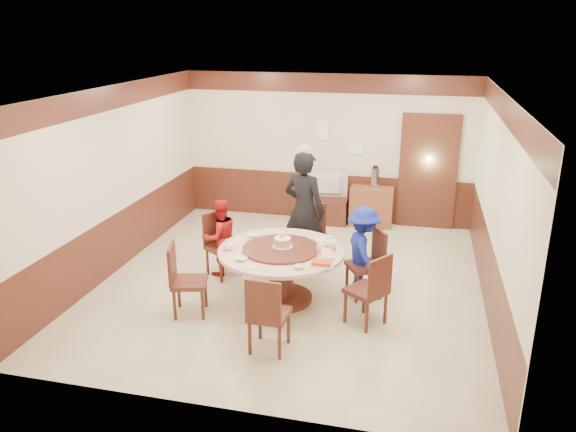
% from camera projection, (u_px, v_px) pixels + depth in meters
% --- Properties ---
extents(room, '(6.00, 6.04, 2.84)m').
position_uv_depth(room, '(292.00, 213.00, 8.04)').
color(room, beige).
rests_on(room, ground).
extents(banquet_table, '(1.72, 1.72, 0.78)m').
position_uv_depth(banquet_table, '(281.00, 264.00, 7.67)').
color(banquet_table, '#4A2017').
rests_on(banquet_table, ground).
extents(chair_0, '(0.60, 0.60, 0.97)m').
position_uv_depth(chair_0, '(365.00, 275.00, 7.87)').
color(chair_0, '#4A2017').
rests_on(chair_0, ground).
extents(chair_1, '(0.48, 0.49, 0.97)m').
position_uv_depth(chair_1, '(311.00, 246.00, 8.90)').
color(chair_1, '#4A2017').
rests_on(chair_1, ground).
extents(chair_2, '(0.62, 0.61, 0.97)m').
position_uv_depth(chair_2, '(223.00, 256.00, 8.53)').
color(chair_2, '#4A2017').
rests_on(chair_2, ground).
extents(chair_3, '(0.55, 0.54, 0.97)m').
position_uv_depth(chair_3, '(188.00, 292.00, 7.37)').
color(chair_3, '#4A2017').
rests_on(chair_3, ground).
extents(chair_4, '(0.46, 0.47, 0.97)m').
position_uv_depth(chair_4, '(269.00, 326.00, 6.54)').
color(chair_4, '#4A2017').
rests_on(chair_4, ground).
extents(chair_5, '(0.62, 0.61, 0.97)m').
position_uv_depth(chair_5, '(367.00, 302.00, 7.12)').
color(chair_5, '#4A2017').
rests_on(chair_5, ground).
extents(person_standing, '(0.79, 0.64, 1.88)m').
position_uv_depth(person_standing, '(304.00, 211.00, 8.60)').
color(person_standing, black).
rests_on(person_standing, ground).
extents(person_red, '(0.73, 0.73, 1.19)m').
position_uv_depth(person_red, '(220.00, 237.00, 8.48)').
color(person_red, '#B0171B').
rests_on(person_red, ground).
extents(person_blue, '(0.77, 0.95, 1.29)m').
position_uv_depth(person_blue, '(363.00, 251.00, 7.82)').
color(person_blue, navy).
rests_on(person_blue, ground).
extents(birthday_cake, '(0.28, 0.28, 0.19)m').
position_uv_depth(birthday_cake, '(282.00, 242.00, 7.61)').
color(birthday_cake, white).
rests_on(birthday_cake, banquet_table).
extents(teapot_left, '(0.17, 0.15, 0.13)m').
position_uv_depth(teapot_left, '(228.00, 246.00, 7.57)').
color(teapot_left, white).
rests_on(teapot_left, banquet_table).
extents(teapot_right, '(0.17, 0.15, 0.13)m').
position_uv_depth(teapot_right, '(329.00, 242.00, 7.71)').
color(teapot_right, white).
rests_on(teapot_right, banquet_table).
extents(bowl_0, '(0.14, 0.14, 0.03)m').
position_uv_depth(bowl_0, '(252.00, 236.00, 8.06)').
color(bowl_0, white).
rests_on(bowl_0, banquet_table).
extents(bowl_1, '(0.14, 0.14, 0.04)m').
position_uv_depth(bowl_1, '(299.00, 267.00, 7.01)').
color(bowl_1, white).
rests_on(bowl_1, banquet_table).
extents(bowl_2, '(0.15, 0.15, 0.04)m').
position_uv_depth(bowl_2, '(241.00, 259.00, 7.26)').
color(bowl_2, white).
rests_on(bowl_2, banquet_table).
extents(bowl_3, '(0.14, 0.14, 0.04)m').
position_uv_depth(bowl_3, '(329.00, 257.00, 7.29)').
color(bowl_3, white).
rests_on(bowl_3, banquet_table).
extents(saucer_near, '(0.18, 0.18, 0.01)m').
position_uv_depth(saucer_near, '(249.00, 267.00, 7.05)').
color(saucer_near, white).
rests_on(saucer_near, banquet_table).
extents(saucer_far, '(0.18, 0.18, 0.01)m').
position_uv_depth(saucer_far, '(320.00, 239.00, 7.96)').
color(saucer_far, white).
rests_on(saucer_far, banquet_table).
extents(shrimp_platter, '(0.30, 0.20, 0.06)m').
position_uv_depth(shrimp_platter, '(321.00, 264.00, 7.08)').
color(shrimp_platter, white).
rests_on(shrimp_platter, banquet_table).
extents(bottle_0, '(0.06, 0.06, 0.16)m').
position_uv_depth(bottle_0, '(319.00, 250.00, 7.36)').
color(bottle_0, white).
rests_on(bottle_0, banquet_table).
extents(bottle_1, '(0.06, 0.06, 0.16)m').
position_uv_depth(bottle_1, '(334.00, 248.00, 7.46)').
color(bottle_1, white).
rests_on(bottle_1, banquet_table).
extents(tv_stand, '(0.85, 0.45, 0.50)m').
position_uv_depth(tv_stand, '(325.00, 210.00, 10.82)').
color(tv_stand, '#4A2017').
rests_on(tv_stand, ground).
extents(television, '(0.83, 0.26, 0.47)m').
position_uv_depth(television, '(326.00, 186.00, 10.66)').
color(television, gray).
rests_on(television, tv_stand).
extents(side_cabinet, '(0.80, 0.40, 0.75)m').
position_uv_depth(side_cabinet, '(371.00, 207.00, 10.61)').
color(side_cabinet, brown).
rests_on(side_cabinet, ground).
extents(thermos, '(0.15, 0.15, 0.38)m').
position_uv_depth(thermos, '(375.00, 178.00, 10.42)').
color(thermos, silver).
rests_on(thermos, side_cabinet).
extents(notice_left, '(0.25, 0.00, 0.35)m').
position_uv_depth(notice_left, '(322.00, 131.00, 10.55)').
color(notice_left, white).
rests_on(notice_left, room).
extents(notice_right, '(0.30, 0.00, 0.22)m').
position_uv_depth(notice_right, '(356.00, 148.00, 10.51)').
color(notice_right, white).
rests_on(notice_right, room).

